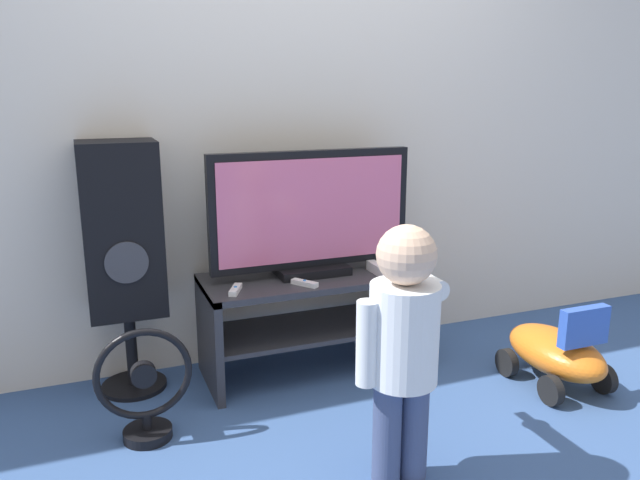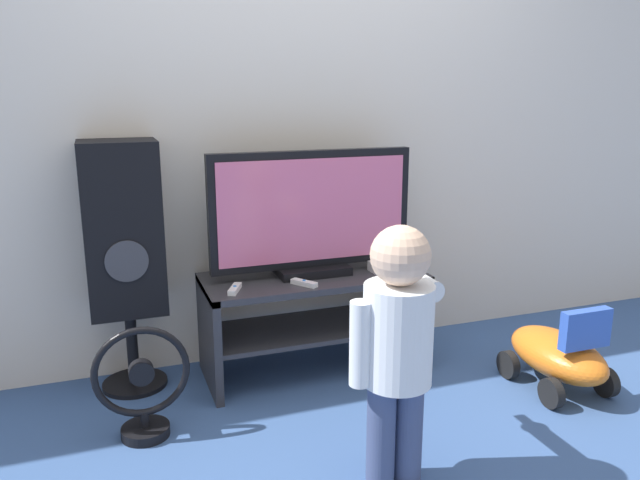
{
  "view_description": "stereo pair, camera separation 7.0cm",
  "coord_description": "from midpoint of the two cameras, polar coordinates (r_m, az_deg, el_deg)",
  "views": [
    {
      "loc": [
        -1.0,
        -2.42,
        1.35
      ],
      "look_at": [
        0.0,
        0.13,
        0.67
      ],
      "focal_mm": 35.0,
      "sensor_mm": 36.0,
      "label": 1
    },
    {
      "loc": [
        -0.93,
        -2.45,
        1.35
      ],
      "look_at": [
        0.0,
        0.13,
        0.67
      ],
      "focal_mm": 35.0,
      "sensor_mm": 36.0,
      "label": 2
    }
  ],
  "objects": [
    {
      "name": "wall_back",
      "position": [
        3.11,
        -3.36,
        12.89
      ],
      "size": [
        10.0,
        0.06,
        2.6
      ],
      "color": "silver",
      "rests_on": "ground_plane"
    },
    {
      "name": "child",
      "position": [
        2.13,
        6.64,
        -8.58
      ],
      "size": [
        0.35,
        0.51,
        0.92
      ],
      "color": "#3F4C72",
      "rests_on": "ground_plane"
    },
    {
      "name": "speaker_tower",
      "position": [
        2.85,
        -18.27,
        0.43
      ],
      "size": [
        0.33,
        0.29,
        1.13
      ],
      "color": "black",
      "rests_on": "ground_plane"
    },
    {
      "name": "television",
      "position": [
        2.9,
        -1.48,
        2.34
      ],
      "size": [
        0.97,
        0.2,
        0.59
      ],
      "color": "black",
      "rests_on": "tv_stand"
    },
    {
      "name": "ground_plane",
      "position": [
        2.95,
        0.28,
        -13.45
      ],
      "size": [
        16.0,
        16.0,
        0.0
      ],
      "primitive_type": "plane",
      "color": "#38568C"
    },
    {
      "name": "game_console",
      "position": [
        2.97,
        4.69,
        -2.7
      ],
      "size": [
        0.04,
        0.18,
        0.05
      ],
      "color": "white",
      "rests_on": "tv_stand"
    },
    {
      "name": "remote_secondary",
      "position": [
        2.8,
        -2.14,
        -3.96
      ],
      "size": [
        0.1,
        0.13,
        0.03
      ],
      "color": "white",
      "rests_on": "tv_stand"
    },
    {
      "name": "remote_primary",
      "position": [
        2.74,
        -8.46,
        -4.51
      ],
      "size": [
        0.09,
        0.13,
        0.03
      ],
      "color": "white",
      "rests_on": "tv_stand"
    },
    {
      "name": "floor_fan",
      "position": [
        2.59,
        -16.5,
        -12.99
      ],
      "size": [
        0.37,
        0.19,
        0.46
      ],
      "color": "black",
      "rests_on": "ground_plane"
    },
    {
      "name": "tv_stand",
      "position": [
        3.01,
        -1.29,
        -6.21
      ],
      "size": [
        1.05,
        0.45,
        0.48
      ],
      "color": "#2D2D33",
      "rests_on": "ground_plane"
    },
    {
      "name": "ride_on_toy",
      "position": [
        3.1,
        20.25,
        -9.57
      ],
      "size": [
        0.34,
        0.55,
        0.43
      ],
      "color": "orange",
      "rests_on": "ground_plane"
    }
  ]
}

